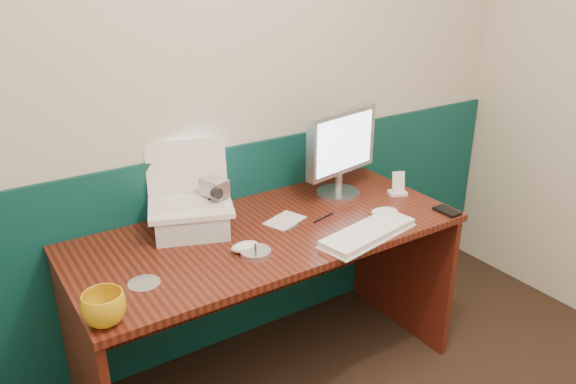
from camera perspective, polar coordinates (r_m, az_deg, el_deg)
back_wall at (r=2.40m, az=-8.50°, el=9.85°), size 3.50×0.04×2.50m
wainscot at (r=2.66m, az=-7.45°, el=-6.13°), size 3.48×0.02×1.00m
desk at (r=2.49m, az=-1.93°, el=-11.58°), size 1.60×0.70×0.75m
laptop_riser at (r=2.29m, az=-9.77°, el=-2.85°), size 0.35×0.33×0.10m
laptop at (r=2.22m, az=-10.09°, el=1.49°), size 0.40×0.35×0.27m
monitor at (r=2.56m, az=5.26°, el=3.89°), size 0.42×0.19×0.40m
keyboard at (r=2.26m, az=8.13°, el=-4.22°), size 0.45×0.22×0.03m
mouse_right at (r=2.43m, az=9.79°, el=-2.02°), size 0.14×0.11×0.04m
mouse_left at (r=2.13m, az=-4.40°, el=-5.56°), size 0.12×0.07×0.04m
mug at (r=1.81m, az=-18.19°, el=-11.17°), size 0.17×0.17×0.11m
camcorder at (r=2.31m, az=-7.41°, el=-0.93°), size 0.13×0.16×0.21m
cd_spindle at (r=2.10m, az=-3.31°, el=-6.21°), size 0.12×0.12×0.02m
cd_loose_a at (r=2.00m, az=-14.41°, el=-8.93°), size 0.11×0.11×0.00m
cd_loose_b at (r=2.34m, az=-0.39°, el=-3.29°), size 0.11×0.11×0.00m
pen at (r=2.39m, az=3.64°, el=-2.60°), size 0.12×0.04×0.01m
papers at (r=2.36m, az=-0.34°, el=-2.91°), size 0.19×0.16×0.00m
dock at (r=2.67m, az=11.06°, el=-0.09°), size 0.10×0.09×0.02m
music_player at (r=2.65m, az=11.15°, el=1.02°), size 0.06×0.05×0.10m
pda at (r=2.54m, az=15.86°, el=-1.87°), size 0.07×0.11×0.01m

